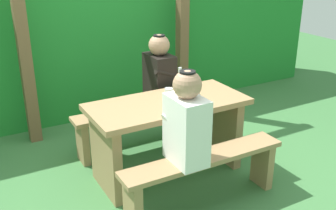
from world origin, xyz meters
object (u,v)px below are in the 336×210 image
bottle_left (186,88)px  cell_phone (195,93)px  bench_far (140,119)px  person_black_coat (160,73)px  drinking_glass (169,94)px  person_white_shirt (186,121)px  picnic_table (168,125)px  bottle_right (180,83)px  bench_near (204,170)px

bottle_left → cell_phone: 0.18m
cell_phone → bench_far: bearing=140.6°
person_black_coat → drinking_glass: person_black_coat is taller
person_black_coat → cell_phone: bearing=-80.3°
bench_far → person_white_shirt: 1.25m
cell_phone → drinking_glass: bearing=-159.9°
picnic_table → cell_phone: cell_phone is taller
person_white_shirt → bottle_right: size_ratio=2.86×
bench_near → person_black_coat: size_ratio=1.95×
bench_far → bottle_right: bottle_right is taller
picnic_table → bottle_left: (0.18, -0.01, 0.32)m
bottle_right → cell_phone: bearing=-24.2°
drinking_glass → bottle_left: size_ratio=0.41×
person_white_shirt → bottle_right: bearing=62.6°
person_white_shirt → person_black_coat: same height
bottle_left → cell_phone: bottle_left is taller
bench_far → bottle_left: 0.79m
drinking_glass → bench_far: bearing=94.0°
bottle_right → cell_phone: size_ratio=1.79×
bottle_left → bottle_right: size_ratio=0.95×
picnic_table → bottle_right: (0.19, 0.11, 0.33)m
bottle_left → cell_phone: (0.13, 0.07, -0.09)m
bench_near → drinking_glass: bearing=86.7°
bench_far → bottle_right: 0.70m
picnic_table → cell_phone: size_ratio=10.00×
drinking_glass → bottle_right: size_ratio=0.39×
bench_far → picnic_table: bearing=-90.0°
person_black_coat → bottle_left: (-0.04, -0.58, 0.03)m
bench_far → person_black_coat: bearing=-0.8°
picnic_table → bench_far: picnic_table is taller
picnic_table → bench_far: bearing=90.0°
bottle_left → bottle_right: (0.01, 0.12, 0.00)m
picnic_table → bench_near: bearing=-90.0°
person_white_shirt → cell_phone: bearing=52.6°
picnic_table → drinking_glass: bearing=55.7°
bench_near → drinking_glass: 0.77m
bench_far → bottle_right: size_ratio=5.57×
person_white_shirt → bottle_left: person_white_shirt is taller
bench_far → person_white_shirt: size_ratio=1.95×
cell_phone → bottle_right: bearing=175.5°
bench_near → picnic_table: bearing=90.0°
person_white_shirt → cell_phone: (0.48, 0.63, -0.07)m
bench_near → bench_far: (0.00, 1.16, 0.00)m
bench_near → drinking_glass: (0.04, 0.63, 0.44)m
bench_near → bench_far: bearing=90.0°
person_white_shirt → cell_phone: size_ratio=5.14×
person_black_coat → bottle_left: size_ratio=3.00×
picnic_table → cell_phone: bearing=10.1°
person_black_coat → bottle_right: size_ratio=2.86×
person_white_shirt → bottle_left: size_ratio=3.00×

